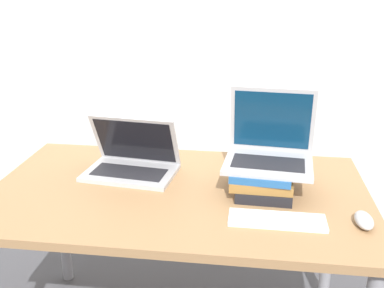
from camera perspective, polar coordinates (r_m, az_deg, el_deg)
name	(u,v)px	position (r m, az deg, el deg)	size (l,w,h in m)	color
desk	(179,207)	(1.69, -1.71, -8.05)	(1.38, 0.80, 0.70)	#9E754C
laptop_left	(132,162)	(1.79, -7.63, -2.25)	(0.37, 0.27, 0.23)	#B2B2B7
book_stack	(262,179)	(1.64, 8.94, -4.35)	(0.23, 0.27, 0.10)	black
laptop_on_books	(270,149)	(1.65, 9.82, -0.57)	(0.33, 0.28, 0.26)	#B2B2B7
wireless_keyboard	(277,220)	(1.47, 10.75, -9.46)	(0.31, 0.11, 0.01)	white
mouse	(364,220)	(1.52, 21.00, -9.02)	(0.06, 0.11, 0.03)	#B2B2B7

